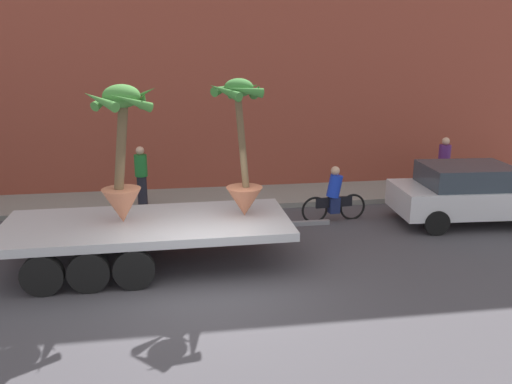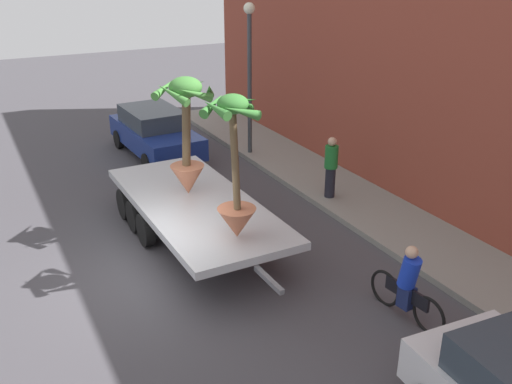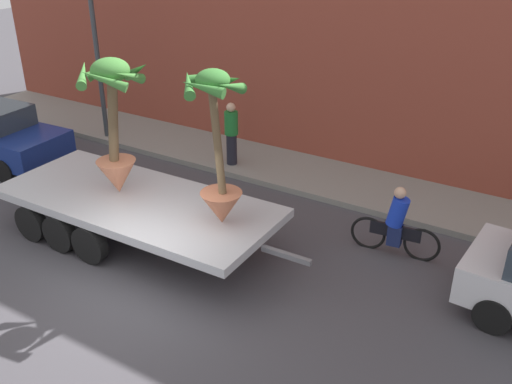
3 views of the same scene
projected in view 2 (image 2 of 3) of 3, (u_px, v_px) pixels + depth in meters
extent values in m
plane|color=#423F44|center=(156.00, 275.00, 12.28)|extent=(60.00, 60.00, 0.00)
cube|color=gray|center=(381.00, 216.00, 14.85)|extent=(24.00, 2.20, 0.15)
cube|color=brown|center=(453.00, 31.00, 13.81)|extent=(24.00, 1.20, 9.26)
cube|color=#B7BABF|center=(196.00, 205.00, 13.51)|extent=(6.08, 2.60, 0.18)
cylinder|color=black|center=(209.00, 187.00, 15.79)|extent=(0.80, 0.23, 0.80)
cylinder|color=black|center=(125.00, 204.00, 14.75)|extent=(0.80, 0.23, 0.80)
cylinder|color=black|center=(222.00, 198.00, 15.10)|extent=(0.80, 0.23, 0.80)
cylinder|color=black|center=(135.00, 216.00, 14.07)|extent=(0.80, 0.23, 0.80)
cylinder|color=black|center=(236.00, 210.00, 14.41)|extent=(0.80, 0.23, 0.80)
cylinder|color=black|center=(145.00, 230.00, 13.38)|extent=(0.80, 0.23, 0.80)
cube|color=slate|center=(269.00, 280.00, 10.70)|extent=(1.00, 0.11, 0.10)
cone|color=#B26647|center=(237.00, 223.00, 11.67)|extent=(0.80, 0.80, 0.64)
cylinder|color=brown|center=(235.00, 158.00, 11.17)|extent=(0.32, 0.15, 2.13)
ellipsoid|color=#387A33|center=(233.00, 104.00, 10.80)|extent=(0.61, 0.61, 0.38)
cone|color=#387A33|center=(242.00, 112.00, 10.52)|extent=(0.22, 0.78, 0.43)
cone|color=#387A33|center=(251.00, 107.00, 10.86)|extent=(0.73, 0.45, 0.41)
cone|color=#387A33|center=(239.00, 101.00, 11.14)|extent=(0.66, 0.68, 0.31)
cone|color=#387A33|center=(213.00, 104.00, 10.96)|extent=(0.71, 0.78, 0.39)
cone|color=#387A33|center=(216.00, 109.00, 10.59)|extent=(0.82, 0.34, 0.32)
cone|color=#C17251|center=(188.00, 180.00, 13.75)|extent=(0.82, 0.82, 0.73)
cylinder|color=brown|center=(186.00, 128.00, 13.18)|extent=(0.42, 0.20, 1.92)
ellipsoid|color=#428438|center=(185.00, 87.00, 12.76)|extent=(0.75, 0.75, 0.47)
cone|color=#428438|center=(195.00, 94.00, 12.47)|extent=(0.32, 0.88, 0.49)
cone|color=#428438|center=(210.00, 91.00, 12.83)|extent=(1.06, 0.60, 0.62)
cone|color=#428438|center=(189.00, 86.00, 13.14)|extent=(0.59, 0.78, 0.44)
cone|color=#428438|center=(165.00, 87.00, 12.94)|extent=(0.84, 0.91, 0.41)
cone|color=#428438|center=(172.00, 94.00, 12.45)|extent=(0.88, 0.60, 0.48)
torus|color=black|center=(429.00, 316.00, 10.33)|extent=(0.74, 0.13, 0.74)
torus|color=black|center=(385.00, 288.00, 11.17)|extent=(0.74, 0.13, 0.74)
cube|color=black|center=(407.00, 293.00, 10.68)|extent=(1.04, 0.16, 0.28)
cylinder|color=#1938C6|center=(409.00, 272.00, 10.51)|extent=(0.47, 0.38, 0.65)
sphere|color=tan|center=(412.00, 252.00, 10.34)|extent=(0.24, 0.24, 0.24)
cube|color=navy|center=(406.00, 297.00, 10.71)|extent=(0.30, 0.27, 0.44)
cube|color=navy|center=(156.00, 137.00, 19.21)|extent=(4.50, 2.01, 0.70)
cube|color=#2D3842|center=(152.00, 117.00, 19.14)|extent=(2.50, 1.73, 0.56)
cylinder|color=black|center=(197.00, 154.00, 18.60)|extent=(0.65, 0.23, 0.64)
cylinder|color=black|center=(148.00, 163.00, 17.81)|extent=(0.65, 0.23, 0.64)
cylinder|color=black|center=(164.00, 132.00, 20.88)|extent=(0.65, 0.23, 0.64)
cylinder|color=black|center=(119.00, 139.00, 20.09)|extent=(0.65, 0.23, 0.64)
cylinder|color=black|center=(330.00, 182.00, 15.67)|extent=(0.28, 0.28, 0.85)
cylinder|color=#1E702D|center=(331.00, 157.00, 15.38)|extent=(0.36, 0.36, 0.62)
sphere|color=tan|center=(332.00, 142.00, 15.21)|extent=(0.24, 0.24, 0.24)
cylinder|color=#383D42|center=(250.00, 86.00, 18.47)|extent=(0.14, 0.14, 4.50)
sphere|color=#EAEACC|center=(249.00, 8.00, 17.54)|extent=(0.36, 0.36, 0.36)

